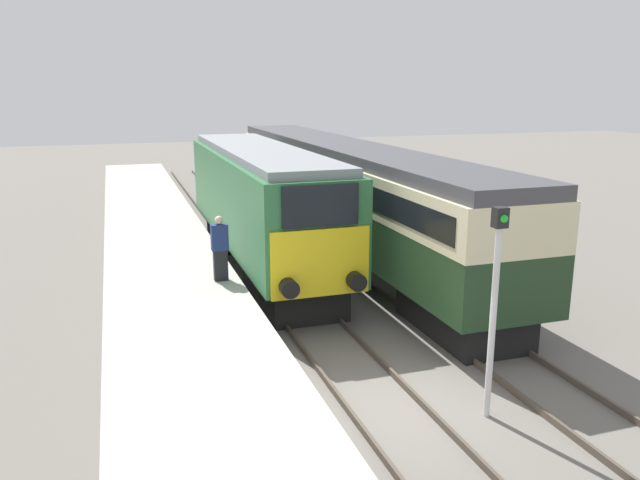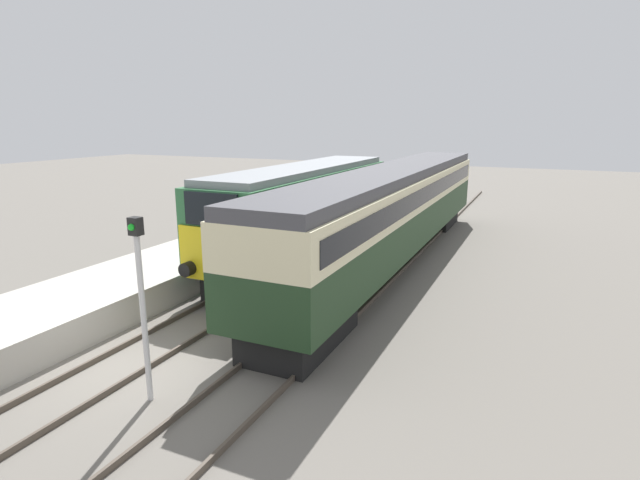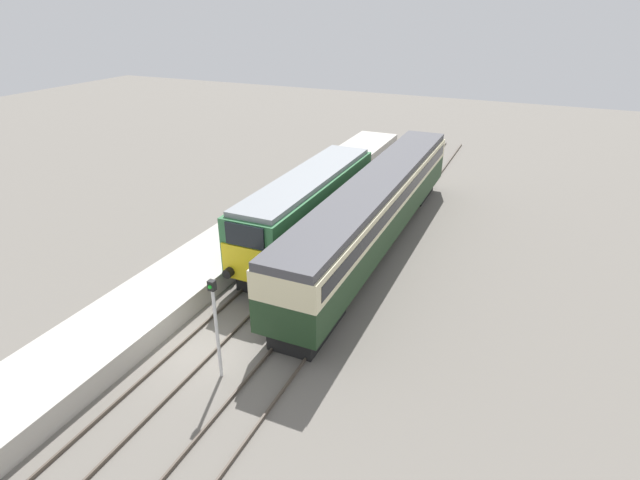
% 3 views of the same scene
% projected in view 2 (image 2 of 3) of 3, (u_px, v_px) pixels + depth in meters
% --- Properties ---
extents(ground_plane, '(120.00, 120.00, 0.00)m').
position_uv_depth(ground_plane, '(123.00, 366.00, 12.11)').
color(ground_plane, slate).
extents(platform_left, '(3.50, 50.00, 0.93)m').
position_uv_depth(platform_left, '(210.00, 254.00, 20.41)').
color(platform_left, '#B7B2A8').
rests_on(platform_left, ground_plane).
extents(rails_near_track, '(1.51, 60.00, 0.14)m').
position_uv_depth(rails_near_track, '(238.00, 298.00, 16.52)').
color(rails_near_track, '#4C4238').
rests_on(rails_near_track, ground_plane).
extents(rails_far_track, '(1.50, 60.00, 0.14)m').
position_uv_depth(rails_far_track, '(332.00, 314.00, 15.15)').
color(rails_far_track, '#4C4238').
rests_on(rails_far_track, ground_plane).
extents(locomotive, '(2.70, 13.01, 4.03)m').
position_uv_depth(locomotive, '(305.00, 210.00, 20.54)').
color(locomotive, black).
rests_on(locomotive, ground_plane).
extents(passenger_carriage, '(2.75, 21.55, 3.97)m').
position_uv_depth(passenger_carriage, '(394.00, 206.00, 20.32)').
color(passenger_carriage, black).
rests_on(passenger_carriage, ground_plane).
extents(person_on_platform, '(0.44, 0.26, 1.75)m').
position_uv_depth(person_on_platform, '(204.00, 235.00, 17.89)').
color(person_on_platform, black).
rests_on(person_on_platform, platform_left).
extents(signal_post, '(0.24, 0.28, 3.96)m').
position_uv_depth(signal_post, '(141.00, 295.00, 10.09)').
color(signal_post, silver).
rests_on(signal_post, ground_plane).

